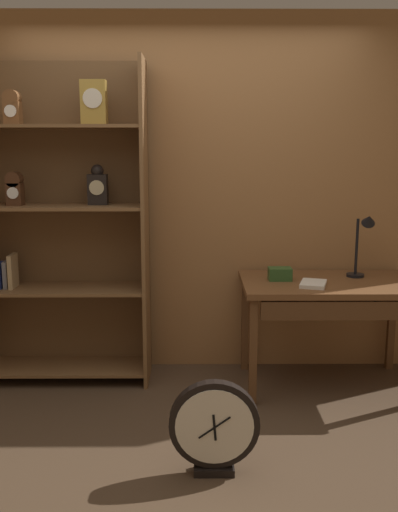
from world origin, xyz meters
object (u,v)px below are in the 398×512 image
object	(u,v)px
bookshelf	(60,225)
toolbox_small	(280,274)
desk_lamp	(363,239)
workbench	(330,294)
round_clock_large	(214,427)
open_repair_manual	(313,284)

from	to	relation	value
bookshelf	toolbox_small	size ratio (longest dim) A/B	14.25
bookshelf	desk_lamp	distance (m)	2.12
workbench	round_clock_large	xyz separation A→B (m)	(-0.83, -1.08, -0.41)
toolbox_small	bookshelf	bearing A→B (deg)	174.73
desk_lamp	toolbox_small	xyz separation A→B (m)	(-0.59, -0.08, -0.23)
open_repair_manual	desk_lamp	bearing A→B (deg)	48.69
toolbox_small	round_clock_large	bearing A→B (deg)	-113.15
desk_lamp	open_repair_manual	size ratio (longest dim) A/B	2.14
workbench	toolbox_small	size ratio (longest dim) A/B	7.64
toolbox_small	open_repair_manual	bearing A→B (deg)	-38.85
bookshelf	desk_lamp	world-z (taller)	bookshelf
bookshelf	toolbox_small	bearing A→B (deg)	-5.27
desk_lamp	open_repair_manual	bearing A→B (deg)	-148.45
bookshelf	round_clock_large	size ratio (longest dim) A/B	4.44
bookshelf	open_repair_manual	size ratio (longest dim) A/B	10.20
workbench	desk_lamp	bearing A→B (deg)	28.99
workbench	open_repair_manual	bearing A→B (deg)	-144.32
toolbox_small	open_repair_manual	xyz separation A→B (m)	(0.20, -0.16, -0.03)
desk_lamp	round_clock_large	distance (m)	1.80
bookshelf	open_repair_manual	bearing A→B (deg)	-9.87
workbench	toolbox_small	world-z (taller)	toolbox_small
open_repair_manual	round_clock_large	size ratio (longest dim) A/B	0.43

